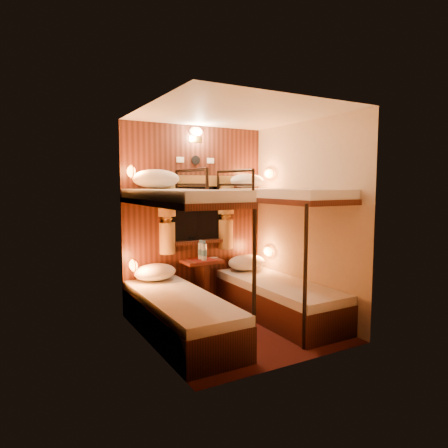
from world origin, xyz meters
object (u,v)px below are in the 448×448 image
table (202,277)px  bottle_left (204,252)px  bunk_left (180,286)px  bottle_right (201,251)px  bunk_right (278,273)px

table → bottle_left: bearing=-88.7°
table → bottle_left: (0.00, -0.06, 0.35)m
bunk_left → bottle_right: 1.06m
bottle_left → bottle_right: bearing=89.8°
bunk_right → bottle_left: bearing=131.9°
table → bottle_right: 0.35m
bottle_right → bottle_left: bearing=-90.2°
bunk_left → bunk_right: same height
bunk_right → bottle_left: size_ratio=7.31×
table → bottle_right: (0.00, 0.04, 0.35)m
bottle_left → bottle_right: 0.10m
bunk_left → bottle_left: bearing=48.0°
bunk_right → bottle_left: (-0.65, 0.72, 0.20)m
bottle_right → table: bearing=-92.9°
bunk_right → bunk_left: bearing=180.0°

